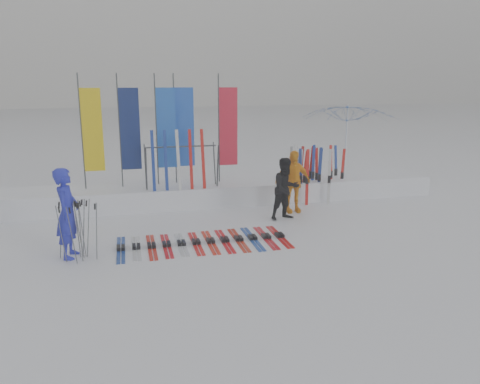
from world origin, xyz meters
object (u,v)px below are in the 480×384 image
object	(u,v)px
person_black	(286,189)
person_yellow	(293,182)
tent_canopy	(348,145)
ski_rack	(181,160)
ski_row	(204,242)
person_blue	(67,213)

from	to	relation	value
person_black	person_yellow	xyz separation A→B (m)	(0.41, 0.62, 0.05)
person_black	person_yellow	world-z (taller)	person_yellow
tent_canopy	ski_rack	distance (m)	6.12
ski_row	ski_rack	bearing A→B (deg)	91.48
person_yellow	tent_canopy	xyz separation A→B (m)	(3.00, 2.74, 0.59)
tent_canopy	ski_row	world-z (taller)	tent_canopy
ski_rack	person_blue	bearing A→B (deg)	-129.30
person_blue	ski_row	world-z (taller)	person_blue
person_blue	person_black	world-z (taller)	person_blue
person_black	ski_row	size ratio (longest dim) A/B	0.43
ski_rack	tent_canopy	bearing A→B (deg)	14.67
person_yellow	tent_canopy	world-z (taller)	tent_canopy
ski_row	person_black	bearing A→B (deg)	29.60
person_blue	person_yellow	xyz separation A→B (m)	(5.67, 2.17, -0.08)
person_black	ski_rack	size ratio (longest dim) A/B	0.81
person_yellow	ski_rack	size ratio (longest dim) A/B	0.85
person_blue	tent_canopy	bearing A→B (deg)	-51.35
tent_canopy	ski_rack	xyz separation A→B (m)	(-5.92, -1.55, -0.07)
tent_canopy	ski_row	distance (m)	7.65
person_blue	tent_canopy	xyz separation A→B (m)	(8.67, 4.91, 0.51)
person_yellow	ski_row	size ratio (longest dim) A/B	0.46
ski_rack	ski_row	bearing A→B (deg)	-88.52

